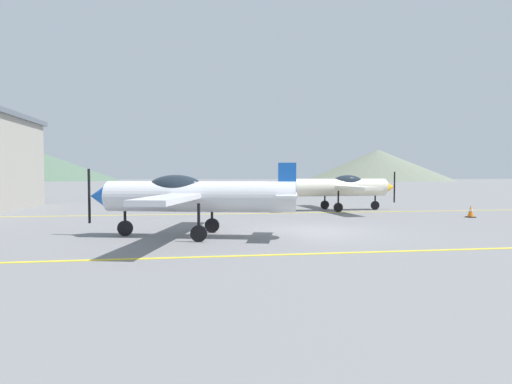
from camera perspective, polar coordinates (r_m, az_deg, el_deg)
The scene contains 8 objects.
ground_plane at distance 15.19m, azimuth 8.13°, elevation -5.41°, with size 400.00×400.00×0.00m, color slate.
apron_line_near at distance 11.22m, azimuth 14.36°, elevation -8.19°, with size 80.00×0.16×0.01m, color yellow.
apron_line_far at distance 22.02m, azimuth 2.90°, elevation -2.98°, with size 80.00×0.16×0.01m, color yellow.
airplane_near at distance 13.66m, azimuth -8.92°, elevation -0.47°, with size 7.17×8.15×2.45m.
airplane_mid at distance 24.23m, azimuth 11.50°, elevation 0.72°, with size 7.11×8.19×2.45m.
traffic_cone_front at distance 22.41m, azimuth 27.82°, elevation -2.42°, with size 0.36×0.36×0.59m.
hill_left at distance 185.08m, azimuth -30.02°, elevation 3.54°, with size 73.68×73.68×13.91m, color #4C6651.
hill_centerleft at distance 161.05m, azimuth 16.61°, elevation 3.61°, with size 54.95×54.95×11.82m, color slate.
Camera 1 is at (-4.28, -14.43, 2.04)m, focal length 28.61 mm.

